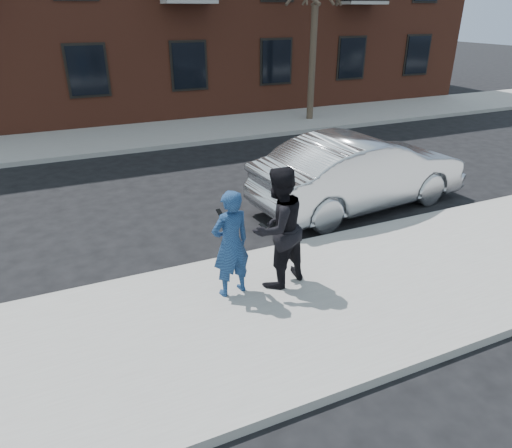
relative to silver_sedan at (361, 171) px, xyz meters
name	(u,v)px	position (x,y,z in m)	size (l,w,h in m)	color
ground	(400,274)	(-1.11, -2.86, -0.85)	(100.00, 100.00, 0.00)	black
near_sidewalk	(411,277)	(-1.11, -3.11, -0.77)	(50.00, 3.50, 0.15)	gray
near_curb	(350,234)	(-1.11, -1.31, -0.77)	(50.00, 0.10, 0.15)	#999691
far_sidewalk	(203,130)	(-1.11, 8.39, -0.77)	(50.00, 3.50, 0.15)	gray
far_curb	(219,141)	(-1.11, 6.59, -0.77)	(50.00, 0.10, 0.15)	#999691
silver_sedan	(361,171)	(0.00, 0.00, 0.00)	(1.80, 5.15, 1.70)	#B7BABF
man_hoodie	(231,244)	(-4.11, -2.41, 0.16)	(0.69, 0.53, 1.72)	navy
man_peacoat	(278,228)	(-3.33, -2.43, 0.29)	(1.14, 1.01, 1.98)	black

